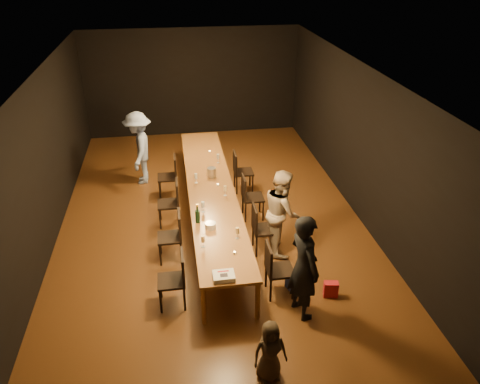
{
  "coord_description": "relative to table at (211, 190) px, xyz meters",
  "views": [
    {
      "loc": [
        -0.68,
        -8.14,
        5.02
      ],
      "look_at": [
        0.47,
        -0.74,
        1.0
      ],
      "focal_mm": 35.0,
      "sensor_mm": 36.0,
      "label": 1
    }
  ],
  "objects": [
    {
      "name": "plate_stack",
      "position": [
        -0.15,
        -1.48,
        0.1
      ],
      "size": [
        0.24,
        0.24,
        0.1
      ],
      "primitive_type": "cylinder",
      "rotation": [
        0.0,
        0.0,
        -0.4
      ],
      "color": "silver",
      "rests_on": "table"
    },
    {
      "name": "tealight_near",
      "position": [
        0.15,
        -2.26,
        0.06
      ],
      "size": [
        0.05,
        0.05,
        0.03
      ],
      "primitive_type": "cylinder",
      "color": "#B2B7B2",
      "rests_on": "table"
    },
    {
      "name": "champagne_bottle",
      "position": [
        -0.34,
        -1.25,
        0.23
      ],
      "size": [
        0.11,
        0.11,
        0.35
      ],
      "primitive_type": null,
      "rotation": [
        0.0,
        0.0,
        0.33
      ],
      "color": "black",
      "rests_on": "table"
    },
    {
      "name": "woman_tan",
      "position": [
        1.15,
        -1.2,
        0.09
      ],
      "size": [
        0.62,
        0.79,
        1.59
      ],
      "primitive_type": "imported",
      "rotation": [
        0.0,
        0.0,
        1.54
      ],
      "color": "beige",
      "rests_on": "ground"
    },
    {
      "name": "tealight_far",
      "position": [
        0.15,
        1.74,
        0.06
      ],
      "size": [
        0.05,
        0.05,
        0.03
      ],
      "primitive_type": "cylinder",
      "color": "#B2B7B2",
      "rests_on": "table"
    },
    {
      "name": "gift_bag_red",
      "position": [
        1.64,
        -2.61,
        -0.57
      ],
      "size": [
        0.25,
        0.16,
        0.27
      ],
      "primitive_type": "cube",
      "rotation": [
        0.0,
        0.0,
        -0.18
      ],
      "color": "red",
      "rests_on": "ground"
    },
    {
      "name": "chair_right_2",
      "position": [
        0.85,
        0.0,
        -0.24
      ],
      "size": [
        0.42,
        0.42,
        0.93
      ],
      "primitive_type": null,
      "rotation": [
        0.0,
        0.0,
        -1.57
      ],
      "color": "black",
      "rests_on": "ground"
    },
    {
      "name": "wineglass_5",
      "position": [
        0.28,
        1.13,
        0.15
      ],
      "size": [
        0.06,
        0.06,
        0.21
      ],
      "primitive_type": null,
      "color": "silver",
      "rests_on": "table"
    },
    {
      "name": "woman_birthday",
      "position": [
        1.08,
        -2.88,
        0.15
      ],
      "size": [
        0.57,
        0.72,
        1.71
      ],
      "primitive_type": "imported",
      "rotation": [
        0.0,
        0.0,
        1.86
      ],
      "color": "black",
      "rests_on": "ground"
    },
    {
      "name": "room_shell",
      "position": [
        0.0,
        0.0,
        1.38
      ],
      "size": [
        6.04,
        10.04,
        3.02
      ],
      "color": "black",
      "rests_on": "ground"
    },
    {
      "name": "chair_right_1",
      "position": [
        0.85,
        -1.2,
        -0.24
      ],
      "size": [
        0.42,
        0.42,
        0.93
      ],
      "primitive_type": null,
      "rotation": [
        0.0,
        0.0,
        -1.57
      ],
      "color": "black",
      "rests_on": "ground"
    },
    {
      "name": "chair_left_3",
      "position": [
        -0.85,
        1.2,
        -0.24
      ],
      "size": [
        0.42,
        0.42,
        0.93
      ],
      "primitive_type": null,
      "rotation": [
        0.0,
        0.0,
        1.57
      ],
      "color": "black",
      "rests_on": "ground"
    },
    {
      "name": "wineglass_0",
      "position": [
        -0.32,
        -2.01,
        0.15
      ],
      "size": [
        0.06,
        0.06,
        0.21
      ],
      "primitive_type": null,
      "color": "beige",
      "rests_on": "table"
    },
    {
      "name": "wineglass_4",
      "position": [
        -0.27,
        0.24,
        0.15
      ],
      "size": [
        0.06,
        0.06,
        0.21
      ],
      "primitive_type": null,
      "color": "silver",
      "rests_on": "table"
    },
    {
      "name": "ice_bucket",
      "position": [
        0.07,
        0.47,
        0.15
      ],
      "size": [
        0.21,
        0.21,
        0.2
      ],
      "primitive_type": "cylinder",
      "rotation": [
        0.0,
        0.0,
        -0.19
      ],
      "color": "#A2A2A7",
      "rests_on": "table"
    },
    {
      "name": "chair_left_1",
      "position": [
        -0.85,
        -1.2,
        -0.24
      ],
      "size": [
        0.42,
        0.42,
        0.93
      ],
      "primitive_type": null,
      "rotation": [
        0.0,
        0.0,
        1.57
      ],
      "color": "black",
      "rests_on": "ground"
    },
    {
      "name": "chair_right_3",
      "position": [
        0.85,
        1.2,
        -0.24
      ],
      "size": [
        0.42,
        0.42,
        0.93
      ],
      "primitive_type": null,
      "rotation": [
        0.0,
        0.0,
        -1.57
      ],
      "color": "black",
      "rests_on": "ground"
    },
    {
      "name": "chair_right_0",
      "position": [
        0.85,
        -2.4,
        -0.24
      ],
      "size": [
        0.42,
        0.42,
        0.93
      ],
      "primitive_type": null,
      "rotation": [
        0.0,
        0.0,
        -1.57
      ],
      "color": "black",
      "rests_on": "ground"
    },
    {
      "name": "wineglass_1",
      "position": [
        0.25,
        -1.85,
        0.15
      ],
      "size": [
        0.06,
        0.06,
        0.21
      ],
      "primitive_type": null,
      "color": "beige",
      "rests_on": "table"
    },
    {
      "name": "birthday_cake",
      "position": [
        -0.09,
        -2.83,
        0.08
      ],
      "size": [
        0.31,
        0.25,
        0.07
      ],
      "rotation": [
        0.0,
        0.0,
        -0.0
      ],
      "color": "white",
      "rests_on": "table"
    },
    {
      "name": "child",
      "position": [
        0.35,
        -3.99,
        -0.25
      ],
      "size": [
        0.47,
        0.34,
        0.91
      ],
      "primitive_type": "imported",
      "rotation": [
        0.0,
        0.0,
        0.11
      ],
      "color": "#3B2E21",
      "rests_on": "ground"
    },
    {
      "name": "table",
      "position": [
        0.0,
        0.0,
        0.0
      ],
      "size": [
        0.9,
        6.0,
        0.75
      ],
      "color": "brown",
      "rests_on": "ground"
    },
    {
      "name": "chair_left_0",
      "position": [
        -0.85,
        -2.4,
        -0.24
      ],
      "size": [
        0.42,
        0.42,
        0.93
      ],
      "primitive_type": null,
      "rotation": [
        0.0,
        0.0,
        1.57
      ],
      "color": "black",
      "rests_on": "ground"
    },
    {
      "name": "tealight_mid",
      "position": [
        0.15,
        0.07,
        0.06
      ],
      "size": [
        0.05,
        0.05,
        0.03
      ],
      "primitive_type": "cylinder",
      "color": "#B2B7B2",
      "rests_on": "table"
    },
    {
      "name": "chair_left_2",
      "position": [
        -0.85,
        0.0,
        -0.24
      ],
      "size": [
        0.42,
        0.42,
        0.93
      ],
      "primitive_type": null,
      "rotation": [
        0.0,
        0.0,
        1.57
      ],
      "color": "black",
      "rests_on": "ground"
    },
    {
      "name": "gift_bag_blue",
      "position": [
        1.12,
        -2.29,
        -0.55
      ],
      "size": [
        0.28,
        0.23,
        0.31
      ],
      "primitive_type": "cube",
      "rotation": [
        0.0,
        0.0,
        0.34
      ],
      "color": "#2640A6",
      "rests_on": "ground"
    },
    {
      "name": "man_blue",
      "position": [
        -1.44,
        1.99,
        0.15
      ],
      "size": [
        0.68,
        1.13,
        1.7
      ],
      "primitive_type": "imported",
      "rotation": [
        0.0,
        0.0,
        -1.62
      ],
      "color": "#8BA1D7",
      "rests_on": "ground"
    },
    {
      "name": "ground",
      "position": [
        0.0,
        0.0,
        -0.7
      ],
      "size": [
        10.0,
        10.0,
        0.0
      ],
      "primitive_type": "plane",
      "color": "#3F260F",
      "rests_on": "ground"
    },
    {
      "name": "wineglass_2",
      "position": [
        -0.23,
        -0.92,
        0.15
      ],
      "size": [
        0.06,
        0.06,
        0.21
      ],
      "primitive_type": null,
      "color": "silver",
      "rests_on": "table"
    },
    {
      "name": "wineglass_3",
      "position": [
        0.24,
        -0.37,
        0.15
      ],
      "size": [
        0.06,
        0.06,
        0.21
      ],
      "primitive_type": null,
      "color": "beige",
      "rests_on": "table"
    }
  ]
}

